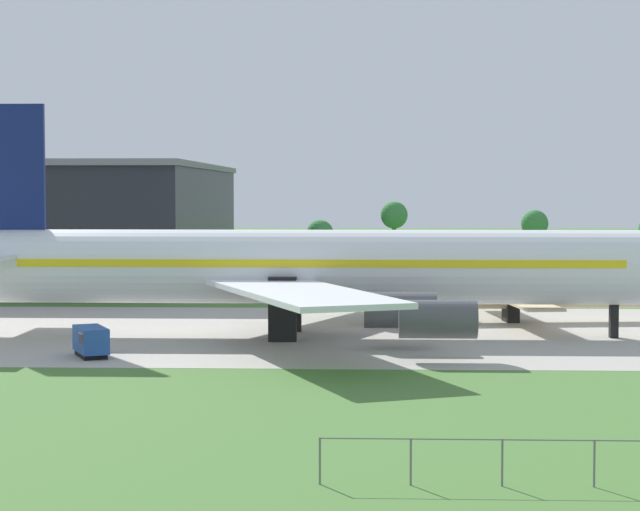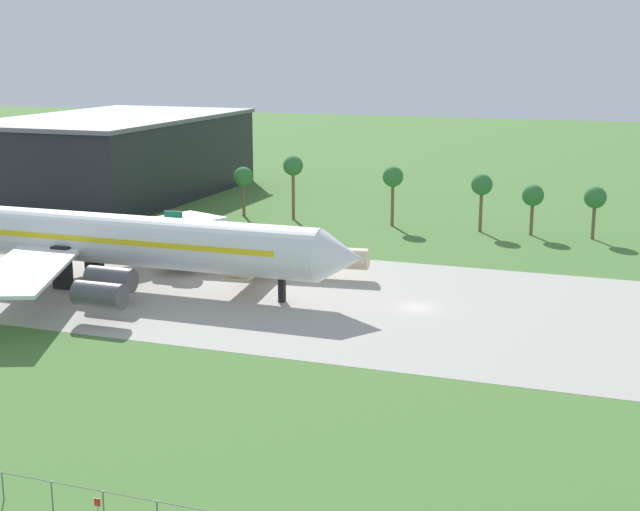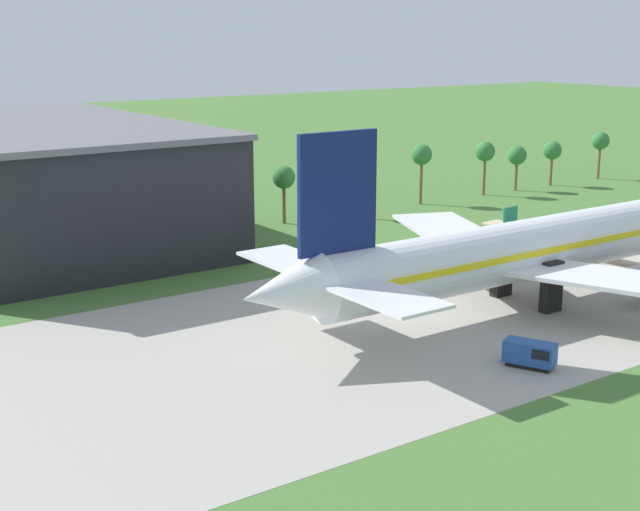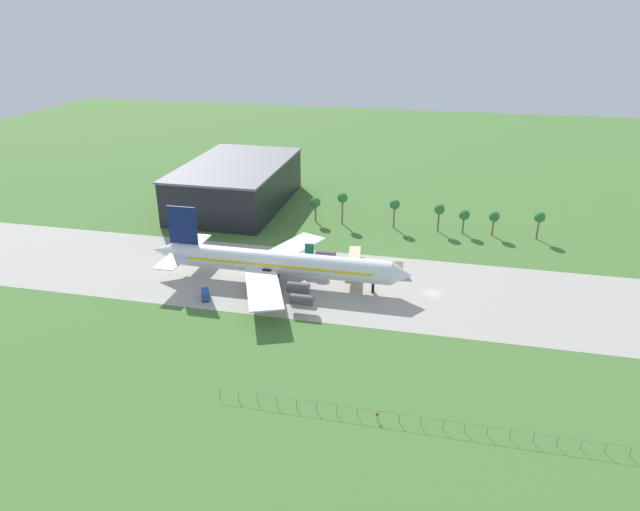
% 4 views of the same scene
% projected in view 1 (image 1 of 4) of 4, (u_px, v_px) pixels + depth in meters
% --- Properties ---
extents(jet_airliner, '(75.18, 53.22, 20.69)m').
position_uv_depth(jet_airliner, '(305.00, 267.00, 102.71)').
color(jet_airliner, white).
rests_on(jet_airliner, ground_plane).
extents(regional_aircraft, '(29.14, 26.33, 8.26)m').
position_uv_depth(regional_aircraft, '(510.00, 295.00, 114.32)').
color(regional_aircraft, beige).
rests_on(regional_aircraft, ground_plane).
extents(baggage_tug, '(3.75, 4.97, 2.37)m').
position_uv_depth(baggage_tug, '(91.00, 341.00, 89.94)').
color(baggage_tug, black).
rests_on(baggage_tug, ground_plane).
extents(terminal_building, '(36.72, 61.20, 16.77)m').
position_uv_depth(terminal_building, '(86.00, 223.00, 166.52)').
color(terminal_building, black).
rests_on(terminal_building, ground_plane).
extents(palm_tree_row, '(80.04, 3.60, 11.58)m').
position_uv_depth(palm_tree_row, '(615.00, 231.00, 152.01)').
color(palm_tree_row, brown).
rests_on(palm_tree_row, ground_plane).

